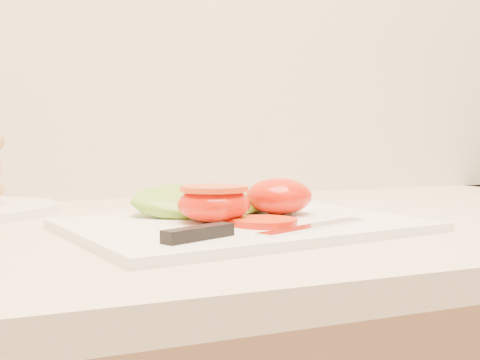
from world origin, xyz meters
name	(u,v)px	position (x,y,z in m)	size (l,w,h in m)	color
cutting_board	(243,225)	(-0.52, 1.61, 0.94)	(0.37, 0.27, 0.01)	white
tomato_half_dome	(279,196)	(-0.45, 1.64, 0.96)	(0.08, 0.08, 0.04)	red
tomato_half_cut	(214,202)	(-0.55, 1.61, 0.96)	(0.08, 0.08, 0.04)	red
tomato_slice_0	(264,222)	(-0.51, 1.56, 0.94)	(0.07, 0.07, 0.01)	#D44A17
tomato_slice_1	(255,221)	(-0.51, 1.58, 0.94)	(0.06, 0.06, 0.01)	#D44A17
lettuce_leaf_0	(199,201)	(-0.54, 1.68, 0.96)	(0.17, 0.11, 0.03)	#82BC32
lettuce_leaf_1	(230,202)	(-0.50, 1.69, 0.95)	(0.11, 0.08, 0.02)	#82BC32
knife	(247,230)	(-0.55, 1.51, 0.94)	(0.25, 0.09, 0.01)	silver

